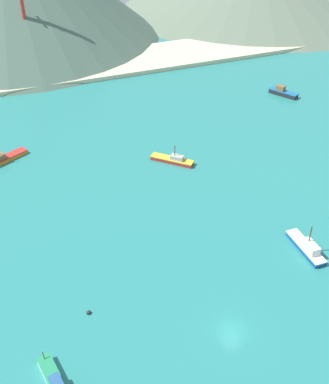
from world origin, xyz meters
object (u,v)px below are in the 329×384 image
at_px(fishing_boat_3, 307,247).
at_px(fishing_boat_4, 2,159).
at_px(buoy_0, 89,313).
at_px(fishing_boat_6, 283,92).
at_px(radio_tower, 23,13).
at_px(fishing_boat_12, 173,160).

distance_m(fishing_boat_3, fishing_boat_4, 65.50).
bearing_deg(buoy_0, fishing_boat_6, 38.36).
bearing_deg(radio_tower, fishing_boat_12, -74.17).
distance_m(fishing_boat_4, fishing_boat_6, 75.95).
bearing_deg(fishing_boat_6, fishing_boat_4, -174.82).
bearing_deg(radio_tower, fishing_boat_3, -74.16).
height_order(fishing_boat_12, radio_tower, radio_tower).
height_order(fishing_boat_6, buoy_0, fishing_boat_6).
relative_size(fishing_boat_3, fishing_boat_4, 0.83).
height_order(fishing_boat_12, buoy_0, fishing_boat_12).
distance_m(fishing_boat_4, fishing_boat_12, 36.93).
bearing_deg(fishing_boat_6, fishing_boat_12, -153.35).
distance_m(fishing_boat_12, buoy_0, 43.69).
xyz_separation_m(fishing_boat_4, buoy_0, (6.59, -47.79, -0.58)).
bearing_deg(fishing_boat_4, fishing_boat_6, 5.18).
xyz_separation_m(buoy_0, radio_tower, (8.75, 100.41, 16.60)).
relative_size(fishing_boat_3, buoy_0, 12.83).
distance_m(fishing_boat_6, radio_tower, 77.35).
distance_m(fishing_boat_4, radio_tower, 57.11).
distance_m(fishing_boat_3, fishing_boat_6, 63.74).
bearing_deg(fishing_boat_12, buoy_0, -129.20).
distance_m(fishing_boat_6, fishing_boat_12, 46.36).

